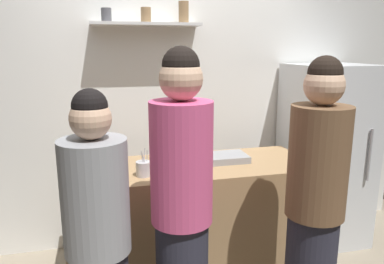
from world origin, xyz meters
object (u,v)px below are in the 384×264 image
object	(u,v)px
refrigerator	(325,154)
wine_bottle_green_glass	(81,158)
water_bottle_plastic	(110,165)
person_brown_jacket	(315,207)
wine_bottle_pale_glass	(193,157)
wine_bottle_amber_glass	(180,142)
person_pink_top	(182,211)
baking_pan	(225,158)
person_grey_hoodie	(98,245)
utensil_holder	(143,169)

from	to	relation	value
refrigerator	wine_bottle_green_glass	world-z (taller)	refrigerator
refrigerator	water_bottle_plastic	world-z (taller)	refrigerator
refrigerator	person_brown_jacket	world-z (taller)	person_brown_jacket
refrigerator	wine_bottle_green_glass	distance (m)	2.18
wine_bottle_pale_glass	wine_bottle_green_glass	size ratio (longest dim) A/B	1.07
refrigerator	wine_bottle_amber_glass	bearing A→B (deg)	-175.51
wine_bottle_green_glass	refrigerator	bearing A→B (deg)	10.02
person_pink_top	person_brown_jacket	bearing A→B (deg)	60.55
baking_pan	water_bottle_plastic	distance (m)	0.91
wine_bottle_amber_glass	refrigerator	bearing A→B (deg)	4.49
wine_bottle_green_glass	person_brown_jacket	size ratio (longest dim) A/B	0.18
person_brown_jacket	person_pink_top	size ratio (longest dim) A/B	0.97
refrigerator	wine_bottle_pale_glass	xyz separation A→B (m)	(-1.39, -0.56, 0.24)
wine_bottle_pale_glass	person_pink_top	distance (m)	0.53
person_grey_hoodie	utensil_holder	bearing A→B (deg)	179.96
utensil_holder	person_brown_jacket	size ratio (longest dim) A/B	0.11
refrigerator	water_bottle_plastic	size ratio (longest dim) A/B	6.15
person_pink_top	person_grey_hoodie	bearing A→B (deg)	-107.98
utensil_holder	person_brown_jacket	world-z (taller)	person_brown_jacket
wine_bottle_pale_glass	person_pink_top	xyz separation A→B (m)	(-0.18, -0.47, -0.16)
water_bottle_plastic	person_brown_jacket	size ratio (longest dim) A/B	0.15
person_pink_top	wine_bottle_pale_glass	bearing A→B (deg)	134.40
water_bottle_plastic	person_grey_hoodie	world-z (taller)	person_grey_hoodie
baking_pan	person_pink_top	distance (m)	0.88
utensil_holder	wine_bottle_green_glass	size ratio (longest dim) A/B	0.60
utensil_holder	refrigerator	bearing A→B (deg)	16.11
refrigerator	wine_bottle_amber_glass	world-z (taller)	refrigerator
baking_pan	utensil_holder	bearing A→B (deg)	-163.18
person_brown_jacket	person_grey_hoodie	distance (m)	1.24
baking_pan	water_bottle_plastic	size ratio (longest dim) A/B	1.28
refrigerator	wine_bottle_pale_glass	size ratio (longest dim) A/B	4.77
baking_pan	wine_bottle_amber_glass	size ratio (longest dim) A/B	1.06
water_bottle_plastic	wine_bottle_green_glass	bearing A→B (deg)	134.15
wine_bottle_green_glass	person_grey_hoodie	world-z (taller)	person_grey_hoodie
wine_bottle_pale_glass	person_grey_hoodie	size ratio (longest dim) A/B	0.22
utensil_holder	wine_bottle_amber_glass	distance (m)	0.52
water_bottle_plastic	person_brown_jacket	world-z (taller)	person_brown_jacket
wine_bottle_green_glass	person_grey_hoodie	size ratio (longest dim) A/B	0.20
baking_pan	person_grey_hoodie	world-z (taller)	person_grey_hoodie
water_bottle_plastic	wine_bottle_pale_glass	bearing A→B (deg)	1.04
wine_bottle_pale_glass	person_brown_jacket	xyz separation A→B (m)	(0.60, -0.54, -0.19)
person_pink_top	utensil_holder	bearing A→B (deg)	171.14
refrigerator	baking_pan	size ratio (longest dim) A/B	4.81
wine_bottle_green_glass	person_pink_top	xyz separation A→B (m)	(0.56, -0.66, -0.15)
refrigerator	wine_bottle_green_glass	bearing A→B (deg)	-169.98
baking_pan	person_pink_top	bearing A→B (deg)	-124.18
wine_bottle_green_glass	person_pink_top	distance (m)	0.87
baking_pan	water_bottle_plastic	bearing A→B (deg)	-162.52
utensil_holder	person_grey_hoodie	world-z (taller)	person_grey_hoodie
utensil_holder	person_grey_hoodie	xyz separation A→B (m)	(-0.31, -0.59, -0.20)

